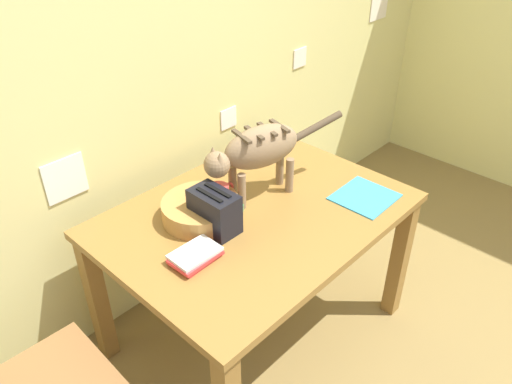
# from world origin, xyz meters

# --- Properties ---
(wall_rear) EXTENTS (4.94, 0.11, 2.50)m
(wall_rear) POSITION_xyz_m (0.00, 1.95, 1.25)
(wall_rear) COLOR #D9D284
(wall_rear) RESTS_ON ground_plane
(dining_table) EXTENTS (1.27, 0.93, 0.73)m
(dining_table) POSITION_xyz_m (-0.08, 1.32, 0.64)
(dining_table) COLOR olive
(dining_table) RESTS_ON ground_plane
(cat) EXTENTS (0.67, 0.24, 0.34)m
(cat) POSITION_xyz_m (0.02, 1.40, 0.96)
(cat) COLOR #866B4A
(cat) RESTS_ON dining_table
(saucer_bowl) EXTENTS (0.21, 0.21, 0.03)m
(saucer_bowl) POSITION_xyz_m (-0.17, 1.45, 0.74)
(saucer_bowl) COLOR #3C8E56
(saucer_bowl) RESTS_ON dining_table
(coffee_mug) EXTENTS (0.13, 0.09, 0.09)m
(coffee_mug) POSITION_xyz_m (-0.17, 1.45, 0.80)
(coffee_mug) COLOR #C93A39
(coffee_mug) RESTS_ON saucer_bowl
(magazine) EXTENTS (0.26, 0.24, 0.01)m
(magazine) POSITION_xyz_m (0.33, 1.05, 0.73)
(magazine) COLOR #3593BC
(magazine) RESTS_ON dining_table
(book_stack) EXTENTS (0.19, 0.13, 0.04)m
(book_stack) POSITION_xyz_m (-0.46, 1.27, 0.75)
(book_stack) COLOR #D33A3B
(book_stack) RESTS_ON dining_table
(wicker_basket) EXTENTS (0.33, 0.33, 0.08)m
(wicker_basket) POSITION_xyz_m (-0.26, 1.46, 0.77)
(wicker_basket) COLOR #B27F3F
(wicker_basket) RESTS_ON dining_table
(toaster) EXTENTS (0.12, 0.20, 0.18)m
(toaster) POSITION_xyz_m (-0.27, 1.36, 0.81)
(toaster) COLOR black
(toaster) RESTS_ON dining_table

